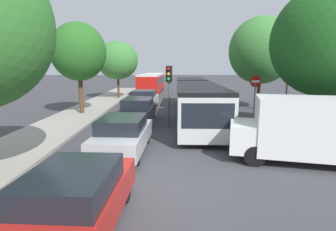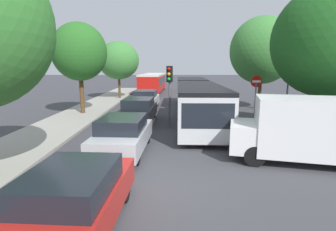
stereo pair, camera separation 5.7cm
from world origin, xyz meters
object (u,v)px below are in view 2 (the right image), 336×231
at_px(traffic_light, 169,82).
at_px(tree_right_near, 330,41).
at_px(city_bus_rear, 153,82).
at_px(queued_car_white, 145,99).
at_px(white_van, 310,128).
at_px(queued_car_silver, 123,134).
at_px(queued_car_black, 138,110).
at_px(no_entry_sign, 256,91).
at_px(tree_left_mid, 79,52).
at_px(direction_sign_post, 288,80).
at_px(tree_right_mid, 263,52).
at_px(tree_left_far, 118,61).
at_px(queued_car_red, 73,200).
at_px(articulated_bus, 195,96).

relative_size(traffic_light, tree_right_near, 0.48).
relative_size(city_bus_rear, queued_car_white, 2.56).
relative_size(white_van, tree_right_near, 0.75).
distance_m(queued_car_silver, queued_car_black, 5.76).
height_order(queued_car_silver, no_entry_sign, no_entry_sign).
distance_m(tree_left_mid, tree_right_near, 14.68).
bearing_deg(traffic_light, direction_sign_post, 111.03).
distance_m(direction_sign_post, tree_right_mid, 5.65).
bearing_deg(white_van, tree_right_near, -111.25).
xyz_separation_m(no_entry_sign, tree_right_near, (2.00, -3.74, 2.63)).
distance_m(no_entry_sign, direction_sign_post, 1.92).
distance_m(traffic_light, tree_left_far, 13.56).
relative_size(queued_car_black, tree_left_far, 0.74).
relative_size(queued_car_silver, queued_car_black, 0.98).
height_order(tree_left_mid, tree_right_mid, tree_right_mid).
bearing_deg(tree_right_mid, tree_left_far, 152.96).
bearing_deg(white_van, direction_sign_post, -93.70).
bearing_deg(no_entry_sign, queued_car_red, -33.20).
bearing_deg(queued_car_red, tree_left_mid, 20.69).
distance_m(traffic_light, tree_right_mid, 9.74).
bearing_deg(traffic_light, tree_left_far, -142.72).
bearing_deg(articulated_bus, queued_car_silver, -22.36).
bearing_deg(queued_car_white, city_bus_rear, 4.22).
xyz_separation_m(traffic_light, no_entry_sign, (5.31, 1.15, -0.62)).
relative_size(queued_car_silver, tree_right_near, 0.60).
height_order(tree_left_far, tree_right_near, tree_right_near).
xyz_separation_m(queued_car_silver, tree_left_far, (-3.30, 17.36, 3.23)).
xyz_separation_m(no_entry_sign, tree_right_mid, (2.05, 4.93, 2.58)).
bearing_deg(articulated_bus, tree_left_mid, -89.97).
bearing_deg(queued_car_white, direction_sign_post, -116.95).
distance_m(queued_car_black, direction_sign_post, 9.12).
bearing_deg(tree_left_far, queued_car_black, -74.22).
bearing_deg(direction_sign_post, city_bus_rear, -68.27).
bearing_deg(articulated_bus, direction_sign_post, 68.36).
xyz_separation_m(no_entry_sign, tree_left_mid, (-11.42, 2.22, 2.46)).
height_order(direction_sign_post, tree_left_far, tree_left_far).
bearing_deg(tree_left_far, no_entry_sign, -47.24).
height_order(queued_car_black, no_entry_sign, no_entry_sign).
distance_m(queued_car_silver, tree_right_near, 10.17).
distance_m(white_van, tree_right_near, 5.30).
relative_size(queued_car_white, tree_left_mid, 0.70).
distance_m(white_van, direction_sign_post, 7.23).
bearing_deg(tree_left_far, articulated_bus, -53.53).
relative_size(queued_car_black, tree_left_mid, 0.69).
distance_m(tree_left_far, tree_right_mid, 14.05).
distance_m(articulated_bus, tree_left_far, 11.94).
height_order(queued_car_white, tree_left_far, tree_left_far).
distance_m(city_bus_rear, white_van, 27.06).
bearing_deg(tree_right_near, queued_car_red, -141.45).
distance_m(articulated_bus, white_van, 9.61).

